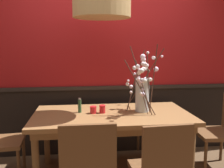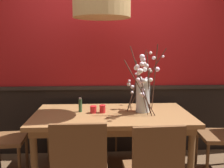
{
  "view_description": "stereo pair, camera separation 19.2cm",
  "coord_description": "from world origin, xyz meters",
  "px_view_note": "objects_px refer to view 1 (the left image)",
  "views": [
    {
      "loc": [
        -0.33,
        -2.69,
        1.48
      ],
      "look_at": [
        0.0,
        0.0,
        1.07
      ],
      "focal_mm": 39.74,
      "sensor_mm": 36.0,
      "label": 1
    },
    {
      "loc": [
        -0.14,
        -2.7,
        1.48
      ],
      "look_at": [
        0.0,
        0.0,
        1.07
      ],
      "focal_mm": 39.74,
      "sensor_mm": 36.0,
      "label": 2
    }
  ],
  "objects_px": {
    "candle_holder_nearer_edge": "(93,110)",
    "chair_head_east_end": "(222,128)",
    "chair_far_side_right": "(123,111)",
    "condiment_bottle": "(80,106)",
    "candle_holder_nearer_center": "(102,109)",
    "vase_with_blossoms": "(142,91)",
    "chair_far_side_left": "(89,114)",
    "dining_table": "(112,120)",
    "pendant_lamp": "(102,5)"
  },
  "relations": [
    {
      "from": "chair_far_side_right",
      "to": "chair_far_side_left",
      "type": "distance_m",
      "value": 0.52
    },
    {
      "from": "chair_head_east_end",
      "to": "condiment_bottle",
      "type": "distance_m",
      "value": 1.72
    },
    {
      "from": "chair_far_side_right",
      "to": "condiment_bottle",
      "type": "height_order",
      "value": "chair_far_side_right"
    },
    {
      "from": "vase_with_blossoms",
      "to": "candle_holder_nearer_edge",
      "type": "relative_size",
      "value": 9.37
    },
    {
      "from": "chair_far_side_right",
      "to": "candle_holder_nearer_edge",
      "type": "height_order",
      "value": "chair_far_side_right"
    },
    {
      "from": "vase_with_blossoms",
      "to": "condiment_bottle",
      "type": "distance_m",
      "value": 0.73
    },
    {
      "from": "dining_table",
      "to": "vase_with_blossoms",
      "type": "xyz_separation_m",
      "value": [
        0.35,
        0.04,
        0.32
      ]
    },
    {
      "from": "chair_far_side_left",
      "to": "vase_with_blossoms",
      "type": "bearing_deg",
      "value": -53.83
    },
    {
      "from": "chair_far_side_left",
      "to": "dining_table",
      "type": "bearing_deg",
      "value": -74.33
    },
    {
      "from": "candle_holder_nearer_edge",
      "to": "vase_with_blossoms",
      "type": "bearing_deg",
      "value": 2.06
    },
    {
      "from": "chair_far_side_right",
      "to": "chair_head_east_end",
      "type": "distance_m",
      "value": 1.38
    },
    {
      "from": "chair_head_east_end",
      "to": "candle_holder_nearer_edge",
      "type": "height_order",
      "value": "chair_head_east_end"
    },
    {
      "from": "vase_with_blossoms",
      "to": "chair_far_side_right",
      "type": "bearing_deg",
      "value": 95.02
    },
    {
      "from": "candle_holder_nearer_edge",
      "to": "chair_head_east_end",
      "type": "bearing_deg",
      "value": -0.69
    },
    {
      "from": "candle_holder_nearer_edge",
      "to": "dining_table",
      "type": "bearing_deg",
      "value": -4.98
    },
    {
      "from": "candle_holder_nearer_center",
      "to": "pendant_lamp",
      "type": "distance_m",
      "value": 1.13
    },
    {
      "from": "candle_holder_nearer_center",
      "to": "candle_holder_nearer_edge",
      "type": "distance_m",
      "value": 0.1
    },
    {
      "from": "pendant_lamp",
      "to": "chair_head_east_end",
      "type": "bearing_deg",
      "value": -0.1
    },
    {
      "from": "chair_far_side_right",
      "to": "chair_far_side_left",
      "type": "bearing_deg",
      "value": -175.49
    },
    {
      "from": "candle_holder_nearer_center",
      "to": "candle_holder_nearer_edge",
      "type": "relative_size",
      "value": 1.1
    },
    {
      "from": "condiment_bottle",
      "to": "pendant_lamp",
      "type": "distance_m",
      "value": 1.12
    },
    {
      "from": "chair_far_side_right",
      "to": "chair_head_east_end",
      "type": "xyz_separation_m",
      "value": [
        1.05,
        -0.89,
        -0.01
      ]
    },
    {
      "from": "dining_table",
      "to": "chair_head_east_end",
      "type": "xyz_separation_m",
      "value": [
        1.33,
        -0.0,
        -0.15
      ]
    },
    {
      "from": "chair_far_side_left",
      "to": "vase_with_blossoms",
      "type": "height_order",
      "value": "vase_with_blossoms"
    },
    {
      "from": "chair_far_side_right",
      "to": "chair_far_side_left",
      "type": "relative_size",
      "value": 1.02
    },
    {
      "from": "chair_far_side_right",
      "to": "chair_far_side_left",
      "type": "xyz_separation_m",
      "value": [
        -0.52,
        -0.04,
        -0.02
      ]
    },
    {
      "from": "candle_holder_nearer_edge",
      "to": "pendant_lamp",
      "type": "height_order",
      "value": "pendant_lamp"
    },
    {
      "from": "vase_with_blossoms",
      "to": "condiment_bottle",
      "type": "bearing_deg",
      "value": 177.14
    },
    {
      "from": "chair_far_side_left",
      "to": "candle_holder_nearer_edge",
      "type": "height_order",
      "value": "chair_far_side_left"
    },
    {
      "from": "dining_table",
      "to": "vase_with_blossoms",
      "type": "relative_size",
      "value": 2.27
    },
    {
      "from": "chair_head_east_end",
      "to": "candle_holder_nearer_center",
      "type": "bearing_deg",
      "value": 179.06
    },
    {
      "from": "candle_holder_nearer_center",
      "to": "candle_holder_nearer_edge",
      "type": "height_order",
      "value": "candle_holder_nearer_center"
    },
    {
      "from": "candle_holder_nearer_center",
      "to": "dining_table",
      "type": "bearing_deg",
      "value": -12.3
    },
    {
      "from": "chair_head_east_end",
      "to": "condiment_bottle",
      "type": "bearing_deg",
      "value": 177.47
    },
    {
      "from": "chair_far_side_right",
      "to": "condiment_bottle",
      "type": "distance_m",
      "value": 1.08
    },
    {
      "from": "chair_far_side_left",
      "to": "candle_holder_nearer_edge",
      "type": "distance_m",
      "value": 0.88
    },
    {
      "from": "chair_far_side_left",
      "to": "condiment_bottle",
      "type": "height_order",
      "value": "condiment_bottle"
    },
    {
      "from": "dining_table",
      "to": "pendant_lamp",
      "type": "bearing_deg",
      "value": 178.82
    },
    {
      "from": "chair_far_side_right",
      "to": "candle_holder_nearer_center",
      "type": "relative_size",
      "value": 10.08
    },
    {
      "from": "condiment_bottle",
      "to": "pendant_lamp",
      "type": "relative_size",
      "value": 0.15
    },
    {
      "from": "chair_far_side_right",
      "to": "condiment_bottle",
      "type": "xyz_separation_m",
      "value": [
        -0.64,
        -0.82,
        0.3
      ]
    },
    {
      "from": "vase_with_blossoms",
      "to": "pendant_lamp",
      "type": "distance_m",
      "value": 1.05
    },
    {
      "from": "candle_holder_nearer_center",
      "to": "vase_with_blossoms",
      "type": "bearing_deg",
      "value": 1.91
    },
    {
      "from": "chair_far_side_left",
      "to": "chair_head_east_end",
      "type": "xyz_separation_m",
      "value": [
        1.57,
        -0.85,
        0.0
      ]
    },
    {
      "from": "dining_table",
      "to": "candle_holder_nearer_edge",
      "type": "height_order",
      "value": "candle_holder_nearer_edge"
    },
    {
      "from": "candle_holder_nearer_center",
      "to": "condiment_bottle",
      "type": "xyz_separation_m",
      "value": [
        -0.25,
        0.05,
        0.03
      ]
    },
    {
      "from": "candle_holder_nearer_center",
      "to": "candle_holder_nearer_edge",
      "type": "xyz_separation_m",
      "value": [
        -0.1,
        -0.0,
        -0.0
      ]
    },
    {
      "from": "dining_table",
      "to": "candle_holder_nearer_edge",
      "type": "relative_size",
      "value": 21.27
    },
    {
      "from": "candle_holder_nearer_center",
      "to": "condiment_bottle",
      "type": "height_order",
      "value": "condiment_bottle"
    },
    {
      "from": "chair_far_side_right",
      "to": "chair_head_east_end",
      "type": "bearing_deg",
      "value": -40.25
    }
  ]
}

